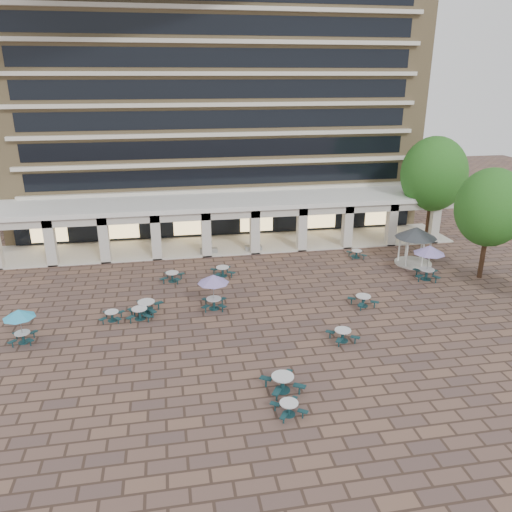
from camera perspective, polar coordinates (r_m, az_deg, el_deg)
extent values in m
plane|color=brown|center=(32.44, 0.03, -7.14)|extent=(120.00, 120.00, 0.00)
cube|color=tan|center=(54.28, -4.96, 15.93)|extent=(40.00, 15.00, 22.00)
cube|color=beige|center=(47.57, -3.81, 7.46)|extent=(36.80, 0.50, 0.35)
cube|color=black|center=(47.53, -3.88, 9.05)|extent=(35.20, 0.05, 1.60)
cube|color=beige|center=(47.07, -3.88, 10.55)|extent=(36.80, 0.50, 0.35)
cube|color=black|center=(47.10, -3.95, 12.16)|extent=(35.20, 0.05, 1.60)
cube|color=beige|center=(46.72, -3.96, 13.70)|extent=(36.80, 0.50, 0.35)
cube|color=black|center=(46.82, -4.03, 15.31)|extent=(35.20, 0.05, 1.60)
cube|color=beige|center=(46.50, -4.04, 16.88)|extent=(36.80, 0.50, 0.35)
cube|color=black|center=(46.68, -4.11, 18.49)|extent=(35.20, 0.05, 1.60)
cube|color=beige|center=(46.44, -4.12, 20.09)|extent=(36.80, 0.50, 0.35)
cube|color=black|center=(46.69, -4.20, 21.68)|extent=(35.20, 0.05, 1.60)
cube|color=beige|center=(46.51, -4.21, 23.29)|extent=(36.80, 0.50, 0.35)
cube|color=black|center=(46.84, -4.28, 24.86)|extent=(35.20, 0.05, 1.60)
cube|color=beige|center=(46.74, -4.29, 26.47)|extent=(36.80, 0.50, 0.35)
cube|color=white|center=(44.97, -3.39, 6.34)|extent=(42.00, 6.60, 0.40)
cube|color=beige|center=(42.34, -2.91, 4.86)|extent=(42.00, 0.30, 0.90)
cube|color=black|center=(48.17, -3.73, 4.31)|extent=(38.00, 0.15, 3.20)
cube|color=beige|center=(46.12, -3.29, 1.34)|extent=(42.00, 6.00, 0.12)
cube|color=beige|center=(43.83, -22.44, 1.48)|extent=(0.80, 0.80, 4.00)
cube|color=beige|center=(43.10, -16.97, 1.84)|extent=(0.80, 0.80, 4.00)
cube|color=beige|center=(42.78, -11.35, 2.20)|extent=(0.80, 0.80, 4.00)
cube|color=beige|center=(42.87, -5.71, 2.54)|extent=(0.80, 0.80, 4.00)
cube|color=beige|center=(43.37, -0.14, 2.85)|extent=(0.80, 0.80, 4.00)
cube|color=beige|center=(44.27, 5.26, 3.12)|extent=(0.80, 0.80, 4.00)
cube|color=beige|center=(45.55, 10.39, 3.36)|extent=(0.80, 0.80, 4.00)
cube|color=beige|center=(47.17, 15.22, 3.55)|extent=(0.80, 0.80, 4.00)
cube|color=beige|center=(49.11, 19.70, 3.71)|extent=(0.80, 0.80, 4.00)
cube|color=#FFD88C|center=(49.03, -22.63, 2.82)|extent=(3.20, 0.08, 2.40)
cube|color=#FFD88C|center=(48.02, -15.17, 3.35)|extent=(3.20, 0.08, 2.40)
cube|color=#FFD88C|center=(47.85, -7.52, 3.82)|extent=(3.20, 0.08, 2.40)
cube|color=#FFD88C|center=(48.53, 0.06, 4.23)|extent=(3.20, 0.08, 2.40)
cube|color=#FFD88C|center=(50.03, 7.31, 4.55)|extent=(3.20, 0.08, 2.40)
cube|color=#FFD88C|center=(52.28, 14.05, 4.78)|extent=(3.20, 0.08, 2.40)
cylinder|color=#153C3F|center=(24.26, 3.75, -17.58)|extent=(0.61, 0.61, 0.03)
cylinder|color=#153C3F|center=(24.09, 3.77, -17.08)|extent=(0.16, 0.16, 0.58)
cylinder|color=silver|center=(23.89, 3.79, -16.41)|extent=(0.87, 0.87, 0.04)
cube|color=#153C3F|center=(24.56, 4.34, -16.01)|extent=(0.47, 0.53, 0.04)
cylinder|color=#153C3F|center=(24.67, 4.33, -16.38)|extent=(0.07, 0.07, 0.37)
cube|color=#153C3F|center=(24.22, 2.20, -16.53)|extent=(0.53, 0.47, 0.04)
cylinder|color=#153C3F|center=(24.34, 2.19, -16.91)|extent=(0.07, 0.07, 0.37)
cube|color=#153C3F|center=(23.53, 3.18, -17.82)|extent=(0.47, 0.53, 0.04)
cylinder|color=#153C3F|center=(23.65, 3.17, -18.20)|extent=(0.07, 0.07, 0.37)
cube|color=#153C3F|center=(23.87, 5.38, -17.25)|extent=(0.53, 0.47, 0.04)
cylinder|color=#153C3F|center=(23.99, 5.36, -17.63)|extent=(0.07, 0.07, 0.37)
cylinder|color=#153C3F|center=(25.74, 3.03, -15.05)|extent=(0.79, 0.79, 0.04)
cylinder|color=#153C3F|center=(25.55, 3.05, -14.41)|extent=(0.20, 0.20, 0.74)
cylinder|color=silver|center=(25.30, 3.07, -13.57)|extent=(1.12, 1.12, 0.06)
cube|color=#153C3F|center=(26.17, 3.68, -13.17)|extent=(0.59, 0.69, 0.06)
cylinder|color=#153C3F|center=(26.31, 3.67, -13.64)|extent=(0.09, 0.09, 0.47)
cube|color=#153C3F|center=(25.71, 1.15, -13.80)|extent=(0.69, 0.59, 0.06)
cylinder|color=#153C3F|center=(25.86, 1.15, -14.27)|extent=(0.09, 0.09, 0.47)
cube|color=#153C3F|center=(24.79, 2.38, -15.25)|extent=(0.59, 0.69, 0.06)
cylinder|color=#153C3F|center=(24.94, 2.38, -15.73)|extent=(0.09, 0.09, 0.47)
cube|color=#153C3F|center=(25.27, 5.00, -14.56)|extent=(0.69, 0.59, 0.06)
cylinder|color=#153C3F|center=(25.42, 4.98, -15.04)|extent=(0.09, 0.09, 0.47)
cylinder|color=#153C3F|center=(30.31, 9.83, -9.50)|extent=(0.68, 0.68, 0.04)
cylinder|color=#153C3F|center=(30.16, 9.86, -9.00)|extent=(0.17, 0.17, 0.64)
cylinder|color=silver|center=(29.98, 9.91, -8.35)|extent=(0.97, 0.97, 0.05)
cube|color=#153C3F|center=(30.76, 10.26, -8.20)|extent=(0.53, 0.59, 0.05)
cylinder|color=#153C3F|center=(30.86, 10.24, -8.56)|extent=(0.08, 0.08, 0.41)
cube|color=#153C3F|center=(30.28, 8.48, -8.57)|extent=(0.59, 0.53, 0.05)
cylinder|color=#153C3F|center=(30.39, 8.46, -8.94)|extent=(0.08, 0.08, 0.41)
cube|color=#153C3F|center=(29.47, 9.47, -9.48)|extent=(0.53, 0.59, 0.05)
cylinder|color=#153C3F|center=(29.58, 9.44, -9.86)|extent=(0.08, 0.08, 0.41)
cube|color=#153C3F|center=(29.96, 11.28, -9.08)|extent=(0.59, 0.53, 0.05)
cylinder|color=#153C3F|center=(30.07, 11.25, -9.46)|extent=(0.08, 0.08, 0.41)
cylinder|color=#153C3F|center=(32.70, -25.00, -8.92)|extent=(0.61, 0.61, 0.04)
cylinder|color=#153C3F|center=(32.57, -25.07, -8.50)|extent=(0.16, 0.16, 0.58)
cylinder|color=silver|center=(32.42, -25.16, -7.95)|extent=(0.88, 0.88, 0.04)
cube|color=#153C3F|center=(32.83, -24.09, -7.93)|extent=(0.51, 0.52, 0.04)
cylinder|color=#153C3F|center=(32.92, -24.04, -8.24)|extent=(0.07, 0.07, 0.37)
cube|color=#153C3F|center=(33.07, -25.73, -7.99)|extent=(0.52, 0.51, 0.04)
cylinder|color=#153C3F|center=(33.16, -25.68, -8.30)|extent=(0.07, 0.07, 0.37)
cube|color=#153C3F|center=(32.24, -26.12, -8.78)|extent=(0.51, 0.52, 0.04)
cylinder|color=#153C3F|center=(32.34, -26.06, -9.09)|extent=(0.07, 0.07, 0.37)
cube|color=#153C3F|center=(32.00, -24.43, -8.73)|extent=(0.52, 0.51, 0.04)
cylinder|color=#153C3F|center=(32.09, -24.38, -9.04)|extent=(0.07, 0.07, 0.37)
cylinder|color=gray|center=(32.24, -25.27, -7.31)|extent=(0.04, 0.04, 2.10)
cone|color=#309ECA|center=(31.90, -25.49, -5.97)|extent=(1.84, 1.84, 0.48)
cylinder|color=#153C3F|center=(33.43, -16.08, -7.08)|extent=(0.60, 0.60, 0.03)
cylinder|color=#153C3F|center=(33.31, -16.12, -6.68)|extent=(0.15, 0.15, 0.57)
cylinder|color=silver|center=(33.17, -16.18, -6.15)|extent=(0.86, 0.86, 0.04)
cube|color=#153C3F|center=(33.58, -15.18, -6.18)|extent=(0.52, 0.48, 0.04)
cylinder|color=#153C3F|center=(33.66, -15.15, -6.48)|extent=(0.07, 0.07, 0.36)
cube|color=#153C3F|center=(33.80, -16.75, -6.17)|extent=(0.48, 0.52, 0.04)
cylinder|color=#153C3F|center=(33.88, -16.72, -6.47)|extent=(0.07, 0.07, 0.36)
cube|color=#153C3F|center=(32.98, -17.12, -6.89)|extent=(0.52, 0.48, 0.04)
cylinder|color=#153C3F|center=(33.06, -17.08, -7.19)|extent=(0.07, 0.07, 0.36)
cube|color=#153C3F|center=(32.75, -15.50, -6.91)|extent=(0.48, 0.52, 0.04)
cylinder|color=#153C3F|center=(32.84, -15.47, -7.21)|extent=(0.07, 0.07, 0.36)
cylinder|color=#153C3F|center=(33.81, -4.81, -5.99)|extent=(0.70, 0.70, 0.04)
cylinder|color=#153C3F|center=(33.68, -4.82, -5.51)|extent=(0.18, 0.18, 0.66)
cylinder|color=silver|center=(33.51, -4.84, -4.89)|extent=(1.01, 1.01, 0.05)
cube|color=#153C3F|center=(34.13, -3.89, -4.92)|extent=(0.61, 0.57, 0.05)
cylinder|color=#153C3F|center=(34.23, -3.88, -5.27)|extent=(0.08, 0.08, 0.42)
cube|color=#153C3F|center=(34.14, -5.76, -4.96)|extent=(0.57, 0.61, 0.05)
cylinder|color=#153C3F|center=(34.24, -5.75, -5.31)|extent=(0.08, 0.08, 0.42)
cube|color=#153C3F|center=(33.14, -5.79, -5.77)|extent=(0.61, 0.57, 0.05)
cylinder|color=#153C3F|center=(33.24, -5.78, -6.13)|extent=(0.08, 0.08, 0.42)
cube|color=#153C3F|center=(33.12, -3.87, -5.72)|extent=(0.57, 0.61, 0.05)
cylinder|color=#153C3F|center=(33.23, -3.86, -6.08)|extent=(0.08, 0.08, 0.42)
cylinder|color=gray|center=(33.31, -4.87, -4.15)|extent=(0.05, 0.05, 2.41)
cone|color=#8875BE|center=(32.93, -4.91, -2.63)|extent=(2.11, 2.11, 0.55)
cylinder|color=#153C3F|center=(34.84, 12.09, -5.57)|extent=(0.70, 0.70, 0.04)
cylinder|color=#153C3F|center=(34.71, 12.13, -5.11)|extent=(0.18, 0.18, 0.66)
cylinder|color=silver|center=(34.55, 12.17, -4.51)|extent=(1.00, 1.00, 0.05)
cube|color=#153C3F|center=(35.37, 12.37, -4.44)|extent=(0.53, 0.61, 0.05)
cylinder|color=#153C3F|center=(35.46, 12.34, -4.78)|extent=(0.08, 0.08, 0.42)
cube|color=#153C3F|center=(34.78, 10.88, -4.76)|extent=(0.61, 0.53, 0.05)
cylinder|color=#153C3F|center=(34.87, 10.85, -5.11)|extent=(0.08, 0.08, 0.42)
cube|color=#153C3F|center=(33.97, 11.90, -5.46)|extent=(0.53, 0.61, 0.05)
cylinder|color=#153C3F|center=(34.07, 11.88, -5.81)|extent=(0.08, 0.08, 0.42)
cube|color=#153C3F|center=(34.57, 13.41, -5.12)|extent=(0.61, 0.53, 0.05)
cylinder|color=#153C3F|center=(34.67, 13.38, -5.46)|extent=(0.08, 0.08, 0.42)
cylinder|color=#153C3F|center=(38.52, -9.51, -2.85)|extent=(0.68, 0.68, 0.04)
cylinder|color=#153C3F|center=(38.40, -9.53, -2.43)|extent=(0.17, 0.17, 0.64)
cylinder|color=silver|center=(38.26, -9.56, -1.89)|extent=(0.97, 0.97, 0.05)
cube|color=#153C3F|center=(38.70, -8.57, -2.02)|extent=(0.60, 0.49, 0.05)
cylinder|color=#153C3F|center=(38.79, -8.55, -2.33)|extent=(0.08, 0.08, 0.41)
cube|color=#153C3F|center=(38.98, -10.09, -1.95)|extent=(0.49, 0.60, 0.05)
cylinder|color=#153C3F|center=(39.07, -10.07, -2.25)|extent=(0.08, 0.08, 0.41)
cube|color=#153C3F|center=(38.04, -10.53, -2.55)|extent=(0.60, 0.49, 0.05)
cylinder|color=#153C3F|center=(38.12, -10.51, -2.86)|extent=(0.08, 0.08, 0.41)
cube|color=#153C3F|center=(37.75, -8.97, -2.63)|extent=(0.49, 0.60, 0.05)
cylinder|color=#153C3F|center=(37.83, -8.95, -2.94)|extent=(0.08, 0.08, 0.41)
cylinder|color=#153C3F|center=(33.21, -13.10, -6.98)|extent=(0.70, 0.70, 0.04)
cylinder|color=#153C3F|center=(33.07, -13.14, -6.51)|extent=(0.18, 0.18, 0.66)
cylinder|color=silver|center=(32.90, -13.19, -5.88)|extent=(1.00, 1.00, 0.05)
cube|color=#153C3F|center=(33.48, -12.16, -5.88)|extent=(0.59, 0.58, 0.05)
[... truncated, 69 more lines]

